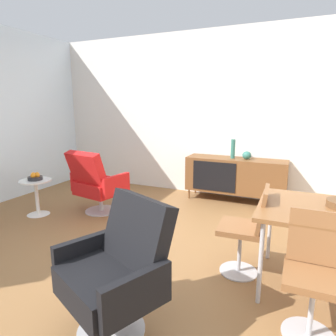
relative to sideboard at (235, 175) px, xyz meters
name	(u,v)px	position (x,y,z in m)	size (l,w,h in m)	color
ground_plane	(153,262)	(-0.35, -2.30, -0.44)	(8.32, 8.32, 0.00)	olive
wall_back	(221,115)	(-0.35, 0.30, 0.96)	(6.80, 0.12, 2.80)	white
sideboard	(235,175)	(0.00, 0.00, 0.00)	(1.60, 0.45, 0.72)	brown
vase_cobalt	(233,149)	(-0.06, 0.00, 0.44)	(0.07, 0.07, 0.31)	#337266
vase_sculptural_dark	(247,155)	(0.17, 0.00, 0.35)	(0.14, 0.14, 0.13)	#337266
dining_chair_near_window	(248,227)	(0.54, -2.12, 0.03)	(0.44, 0.42, 0.86)	brown
dining_chair_front_left	(315,271)	(1.08, -2.68, 0.03)	(0.40, 0.43, 0.86)	brown
lounge_chair_red	(96,182)	(-1.75, -1.37, 0.03)	(0.80, 0.75, 0.95)	red
armchair_black_shell	(117,268)	(-0.18, -3.19, 0.03)	(0.86, 0.84, 0.95)	black
side_table_round	(37,193)	(-2.50, -1.78, -0.12)	(0.44, 0.44, 0.52)	white
fruit_bowl	(35,177)	(-2.50, -1.78, 0.12)	(0.20, 0.20, 0.11)	#262628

